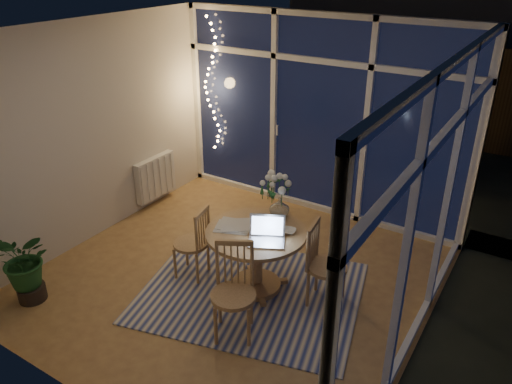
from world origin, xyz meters
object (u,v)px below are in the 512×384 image
laptop (266,231)px  flower_vase (279,208)px  chair_right (327,265)px  potted_plant (26,268)px  chair_left (191,242)px  chair_front (233,294)px  dining_table (256,260)px

laptop → flower_vase: bearing=79.3°
chair_right → potted_plant: 3.01m
flower_vase → laptop: bearing=-73.7°
chair_left → flower_vase: 1.03m
chair_right → laptop: (-0.52, -0.30, 0.37)m
laptop → flower_vase: size_ratio=1.66×
chair_left → chair_right: chair_right is taller
chair_front → potted_plant: bearing=169.3°
laptop → chair_right: bearing=3.0°
chair_front → flower_vase: chair_front is taller
flower_vase → potted_plant: 2.63m
chair_right → potted_plant: chair_right is taller
dining_table → chair_left: 0.75m
chair_right → flower_vase: 0.79m
chair_left → flower_vase: size_ratio=4.05×
dining_table → chair_right: (0.72, 0.17, 0.10)m
dining_table → chair_left: (-0.72, -0.17, 0.07)m
chair_left → flower_vase: flower_vase is taller
chair_right → chair_front: chair_front is taller
chair_right → laptop: 0.71m
dining_table → chair_right: size_ratio=1.13×
potted_plant → flower_vase: bearing=42.9°
chair_right → flower_vase: size_ratio=4.32×
dining_table → chair_front: size_ratio=1.09×
potted_plant → laptop: bearing=31.4°
chair_left → chair_right: bearing=92.0°
flower_vase → chair_front: bearing=-81.9°
chair_left → potted_plant: chair_left is taller
dining_table → flower_vase: size_ratio=4.89×
chair_front → dining_table: bearing=77.4°
laptop → chair_front: bearing=-116.4°
potted_plant → dining_table: bearing=36.8°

